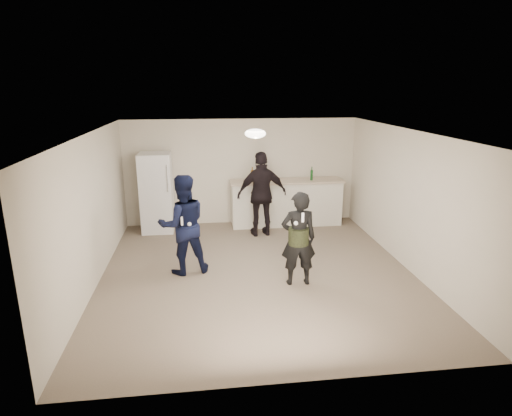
{
  "coord_description": "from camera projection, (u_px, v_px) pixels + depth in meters",
  "views": [
    {
      "loc": [
        -0.92,
        -7.02,
        3.25
      ],
      "look_at": [
        0.0,
        0.2,
        1.15
      ],
      "focal_mm": 30.0,
      "sensor_mm": 36.0,
      "label": 1
    }
  ],
  "objects": [
    {
      "name": "man",
      "position": [
        183.0,
        225.0,
        7.49
      ],
      "size": [
        0.99,
        0.85,
        1.78
      ],
      "primitive_type": "imported",
      "rotation": [
        0.0,
        0.0,
        3.36
      ],
      "color": "#0E163C",
      "rests_on": "floor"
    },
    {
      "name": "nunchuk_man",
      "position": [
        189.0,
        224.0,
        7.24
      ],
      "size": [
        0.07,
        0.07,
        0.07
      ],
      "primitive_type": "sphere",
      "color": "white",
      "rests_on": "man"
    },
    {
      "name": "counter_top",
      "position": [
        287.0,
        181.0,
        10.08
      ],
      "size": [
        2.68,
        0.64,
        0.04
      ],
      "primitive_type": "cube",
      "color": "beige",
      "rests_on": "counter"
    },
    {
      "name": "spectator",
      "position": [
        262.0,
        194.0,
        9.38
      ],
      "size": [
        1.15,
        0.58,
        1.88
      ],
      "primitive_type": "imported",
      "rotation": [
        0.0,
        0.0,
        3.26
      ],
      "color": "black",
      "rests_on": "floor"
    },
    {
      "name": "floor",
      "position": [
        257.0,
        272.0,
        7.7
      ],
      "size": [
        6.0,
        6.0,
        0.0
      ],
      "primitive_type": "plane",
      "color": "#6B5B4C",
      "rests_on": "ground"
    },
    {
      "name": "counter",
      "position": [
        286.0,
        203.0,
        10.23
      ],
      "size": [
        2.6,
        0.56,
        1.05
      ],
      "primitive_type": "cube",
      "color": "silver",
      "rests_on": "floor"
    },
    {
      "name": "wall_back",
      "position": [
        241.0,
        172.0,
        10.22
      ],
      "size": [
        6.0,
        0.0,
        6.0
      ],
      "primitive_type": "plane",
      "rotation": [
        1.57,
        0.0,
        0.0
      ],
      "color": "beige",
      "rests_on": "floor"
    },
    {
      "name": "wall_left",
      "position": [
        92.0,
        211.0,
        7.03
      ],
      "size": [
        0.0,
        6.0,
        6.0
      ],
      "primitive_type": "plane",
      "rotation": [
        1.57,
        0.0,
        1.57
      ],
      "color": "beige",
      "rests_on": "floor"
    },
    {
      "name": "wall_right",
      "position": [
        409.0,
        200.0,
        7.69
      ],
      "size": [
        0.0,
        6.0,
        6.0
      ],
      "primitive_type": "plane",
      "rotation": [
        1.57,
        0.0,
        -1.57
      ],
      "color": "beige",
      "rests_on": "floor"
    },
    {
      "name": "bottle_cluster",
      "position": [
        268.0,
        176.0,
        10.02
      ],
      "size": [
        1.46,
        0.3,
        0.25
      ],
      "color": "white",
      "rests_on": "counter_top"
    },
    {
      "name": "nunchuk_woman",
      "position": [
        296.0,
        223.0,
        6.74
      ],
      "size": [
        0.07,
        0.07,
        0.07
      ],
      "primitive_type": "sphere",
      "color": "white",
      "rests_on": "woman"
    },
    {
      "name": "remote_man",
      "position": [
        182.0,
        221.0,
        7.18
      ],
      "size": [
        0.04,
        0.04,
        0.15
      ],
      "primitive_type": "cube",
      "color": "silver",
      "rests_on": "man"
    },
    {
      "name": "remote_woman",
      "position": [
        303.0,
        217.0,
        6.7
      ],
      "size": [
        0.04,
        0.04,
        0.15
      ],
      "primitive_type": "cube",
      "color": "white",
      "rests_on": "woman"
    },
    {
      "name": "woman",
      "position": [
        298.0,
        239.0,
        7.06
      ],
      "size": [
        0.59,
        0.39,
        1.61
      ],
      "primitive_type": "imported",
      "rotation": [
        0.0,
        0.0,
        3.13
      ],
      "color": "black",
      "rests_on": "floor"
    },
    {
      "name": "wall_front",
      "position": [
        294.0,
        282.0,
        4.5
      ],
      "size": [
        6.0,
        0.0,
        6.0
      ],
      "primitive_type": "plane",
      "rotation": [
        -1.57,
        0.0,
        0.0
      ],
      "color": "beige",
      "rests_on": "floor"
    },
    {
      "name": "shaker",
      "position": [
        250.0,
        179.0,
        9.83
      ],
      "size": [
        0.08,
        0.08,
        0.17
      ],
      "primitive_type": "cylinder",
      "color": "silver",
      "rests_on": "counter_top"
    },
    {
      "name": "camo_shorts",
      "position": [
        299.0,
        236.0,
        7.05
      ],
      "size": [
        0.34,
        0.34,
        0.28
      ],
      "primitive_type": "cylinder",
      "color": "#293518",
      "rests_on": "woman"
    },
    {
      "name": "ceiling",
      "position": [
        258.0,
        132.0,
        7.01
      ],
      "size": [
        6.0,
        6.0,
        0.0
      ],
      "primitive_type": "plane",
      "rotation": [
        3.14,
        0.0,
        0.0
      ],
      "color": "silver",
      "rests_on": "wall_back"
    },
    {
      "name": "fridge_handle",
      "position": [
        167.0,
        178.0,
        9.27
      ],
      "size": [
        0.02,
        0.02,
        0.6
      ],
      "primitive_type": "cylinder",
      "color": "silver",
      "rests_on": "fridge"
    },
    {
      "name": "fridge",
      "position": [
        157.0,
        193.0,
        9.7
      ],
      "size": [
        0.7,
        0.7,
        1.8
      ],
      "primitive_type": "cube",
      "color": "white",
      "rests_on": "floor"
    },
    {
      "name": "ceiling_dome",
      "position": [
        255.0,
        133.0,
        7.31
      ],
      "size": [
        0.36,
        0.36,
        0.16
      ],
      "primitive_type": "ellipsoid",
      "color": "white",
      "rests_on": "ceiling"
    }
  ]
}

